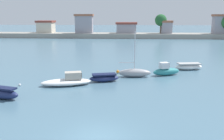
{
  "coord_description": "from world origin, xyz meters",
  "views": [
    {
      "loc": [
        1.93,
        -14.22,
        7.55
      ],
      "look_at": [
        -0.14,
        16.26,
        0.82
      ],
      "focal_mm": 39.36,
      "sensor_mm": 36.0,
      "label": 1
    }
  ],
  "objects_px": {
    "moored_boat_3": "(135,73)",
    "moored_boat_5": "(189,66)",
    "moored_boat_1": "(67,81)",
    "moored_boat_4": "(166,71)",
    "mooring_buoy_1": "(20,85)",
    "mooring_buoy_0": "(118,72)",
    "moored_boat_0": "(3,93)",
    "moored_boat_2": "(104,78)"
  },
  "relations": [
    {
      "from": "moored_boat_3",
      "to": "moored_boat_5",
      "type": "distance_m",
      "value": 9.27
    },
    {
      "from": "moored_boat_5",
      "to": "moored_boat_1",
      "type": "bearing_deg",
      "value": -158.99
    },
    {
      "from": "moored_boat_1",
      "to": "moored_boat_4",
      "type": "height_order",
      "value": "moored_boat_4"
    },
    {
      "from": "moored_boat_1",
      "to": "mooring_buoy_1",
      "type": "bearing_deg",
      "value": 171.48
    },
    {
      "from": "moored_boat_3",
      "to": "moored_boat_5",
      "type": "xyz_separation_m",
      "value": [
        7.87,
        4.89,
        -0.1
      ]
    },
    {
      "from": "moored_boat_3",
      "to": "mooring_buoy_0",
      "type": "xyz_separation_m",
      "value": [
        -2.22,
        1.95,
        -0.34
      ]
    },
    {
      "from": "moored_boat_3",
      "to": "moored_boat_4",
      "type": "distance_m",
      "value": 4.24
    },
    {
      "from": "moored_boat_1",
      "to": "moored_boat_3",
      "type": "xyz_separation_m",
      "value": [
        7.56,
        4.37,
        0.07
      ]
    },
    {
      "from": "moored_boat_3",
      "to": "moored_boat_4",
      "type": "height_order",
      "value": "moored_boat_3"
    },
    {
      "from": "moored_boat_1",
      "to": "moored_boat_3",
      "type": "distance_m",
      "value": 8.74
    },
    {
      "from": "moored_boat_5",
      "to": "moored_boat_3",
      "type": "bearing_deg",
      "value": -158.09
    },
    {
      "from": "moored_boat_0",
      "to": "moored_boat_2",
      "type": "xyz_separation_m",
      "value": [
        8.75,
        6.81,
        -0.1
      ]
    },
    {
      "from": "moored_boat_1",
      "to": "moored_boat_4",
      "type": "xyz_separation_m",
      "value": [
        11.64,
        5.52,
        0.13
      ]
    },
    {
      "from": "moored_boat_2",
      "to": "moored_boat_3",
      "type": "xyz_separation_m",
      "value": [
        3.64,
        2.49,
        0.11
      ]
    },
    {
      "from": "moored_boat_2",
      "to": "moored_boat_5",
      "type": "bearing_deg",
      "value": 17.57
    },
    {
      "from": "moored_boat_1",
      "to": "moored_boat_3",
      "type": "bearing_deg",
      "value": 14.56
    },
    {
      "from": "moored_boat_0",
      "to": "moored_boat_1",
      "type": "xyz_separation_m",
      "value": [
        4.82,
        4.93,
        -0.06
      ]
    },
    {
      "from": "moored_boat_2",
      "to": "moored_boat_5",
      "type": "distance_m",
      "value": 13.67
    },
    {
      "from": "moored_boat_1",
      "to": "mooring_buoy_1",
      "type": "relative_size",
      "value": 22.83
    },
    {
      "from": "moored_boat_4",
      "to": "mooring_buoy_0",
      "type": "height_order",
      "value": "moored_boat_4"
    },
    {
      "from": "moored_boat_2",
      "to": "moored_boat_5",
      "type": "relative_size",
      "value": 0.89
    },
    {
      "from": "moored_boat_1",
      "to": "moored_boat_3",
      "type": "relative_size",
      "value": 1.02
    },
    {
      "from": "moored_boat_2",
      "to": "mooring_buoy_1",
      "type": "distance_m",
      "value": 9.47
    },
    {
      "from": "mooring_buoy_0",
      "to": "mooring_buoy_1",
      "type": "distance_m",
      "value": 12.63
    },
    {
      "from": "moored_boat_5",
      "to": "mooring_buoy_1",
      "type": "bearing_deg",
      "value": -164.34
    },
    {
      "from": "moored_boat_4",
      "to": "mooring_buoy_1",
      "type": "xyz_separation_m",
      "value": [
        -16.84,
        -6.15,
        -0.48
      ]
    },
    {
      "from": "moored_boat_5",
      "to": "mooring_buoy_1",
      "type": "distance_m",
      "value": 22.89
    },
    {
      "from": "moored_boat_3",
      "to": "moored_boat_1",
      "type": "bearing_deg",
      "value": -152.64
    },
    {
      "from": "moored_boat_2",
      "to": "moored_boat_3",
      "type": "height_order",
      "value": "moored_boat_3"
    },
    {
      "from": "moored_boat_2",
      "to": "moored_boat_3",
      "type": "relative_size",
      "value": 0.64
    },
    {
      "from": "moored_boat_0",
      "to": "mooring_buoy_1",
      "type": "height_order",
      "value": "moored_boat_0"
    },
    {
      "from": "mooring_buoy_0",
      "to": "moored_boat_5",
      "type": "bearing_deg",
      "value": 16.25
    },
    {
      "from": "moored_boat_1",
      "to": "mooring_buoy_1",
      "type": "height_order",
      "value": "moored_boat_1"
    },
    {
      "from": "moored_boat_0",
      "to": "moored_boat_1",
      "type": "relative_size",
      "value": 0.59
    },
    {
      "from": "moored_boat_4",
      "to": "mooring_buoy_0",
      "type": "bearing_deg",
      "value": 150.68
    },
    {
      "from": "mooring_buoy_0",
      "to": "mooring_buoy_1",
      "type": "relative_size",
      "value": 1.66
    },
    {
      "from": "moored_boat_1",
      "to": "mooring_buoy_1",
      "type": "xyz_separation_m",
      "value": [
        -5.2,
        -0.63,
        -0.35
      ]
    },
    {
      "from": "moored_boat_4",
      "to": "moored_boat_1",
      "type": "bearing_deg",
      "value": -176.72
    },
    {
      "from": "moored_boat_1",
      "to": "moored_boat_4",
      "type": "relative_size",
      "value": 1.49
    },
    {
      "from": "moored_boat_1",
      "to": "mooring_buoy_0",
      "type": "xyz_separation_m",
      "value": [
        5.35,
        6.32,
        -0.27
      ]
    },
    {
      "from": "moored_boat_0",
      "to": "moored_boat_5",
      "type": "bearing_deg",
      "value": 49.92
    },
    {
      "from": "moored_boat_0",
      "to": "mooring_buoy_0",
      "type": "relative_size",
      "value": 8.08
    }
  ]
}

